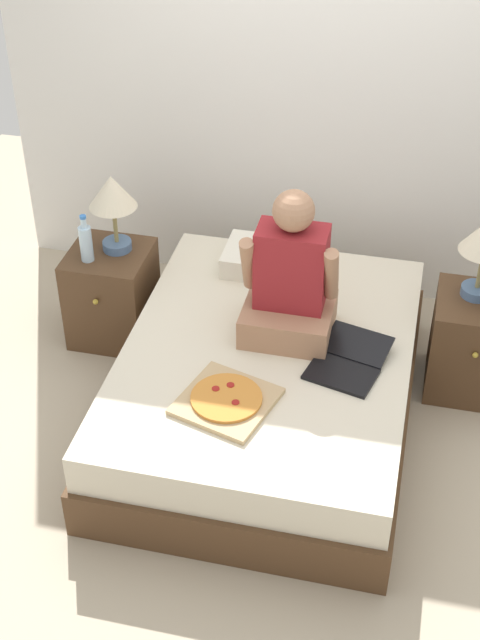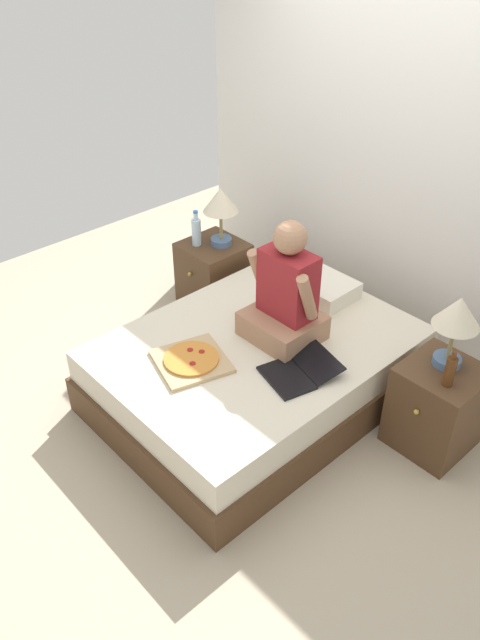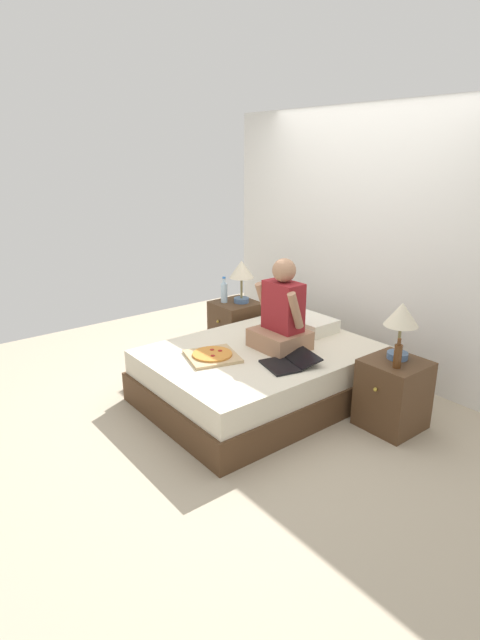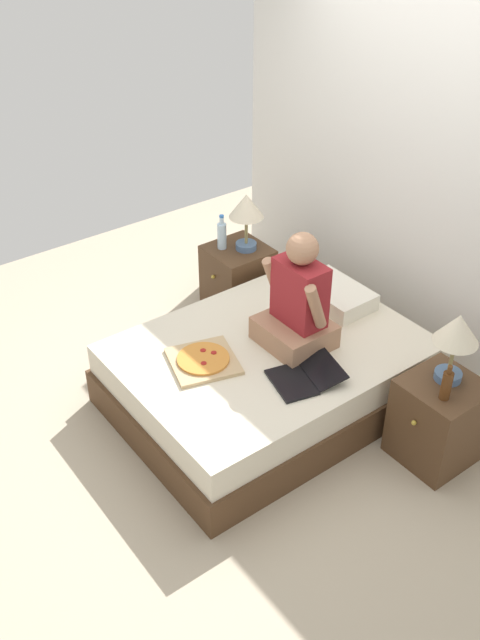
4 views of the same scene
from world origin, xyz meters
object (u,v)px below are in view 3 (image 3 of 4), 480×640
at_px(lamp_on_right_nightstand, 401,318).
at_px(laptop, 287,363).
at_px(water_bottle, 224,292).
at_px(person_seated, 282,316).
at_px(beer_bottle, 398,355).
at_px(lamp_on_left_nightstand, 242,272).
at_px(nightstand_right, 393,394).
at_px(nightstand_left, 236,327).
at_px(pizza_box, 212,356).
at_px(bed, 261,374).

bearing_deg(lamp_on_right_nightstand, laptop, -133.35).
xyz_separation_m(water_bottle, person_seated, (1.16, -0.25, 0.08)).
bearing_deg(beer_bottle, lamp_on_left_nightstand, 175.80).
bearing_deg(person_seated, water_bottle, 168.02).
bearing_deg(nightstand_right, beer_bottle, -54.99).
height_order(nightstand_left, beer_bottle, beer_bottle).
bearing_deg(nightstand_right, person_seated, -160.27).
distance_m(lamp_on_right_nightstand, person_seated, 0.99).
xyz_separation_m(lamp_on_right_nightstand, person_seated, (-0.90, -0.39, -0.13)).
bearing_deg(beer_bottle, water_bottle, 179.73).
bearing_deg(nightstand_right, pizza_box, -139.69).
height_order(water_bottle, laptop, water_bottle).
bearing_deg(laptop, water_bottle, 162.28).
height_order(lamp_on_left_nightstand, laptop, lamp_on_left_nightstand).
height_order(lamp_on_left_nightstand, person_seated, person_seated).
xyz_separation_m(nightstand_left, person_seated, (1.08, -0.34, 0.47)).
distance_m(lamp_on_left_nightstand, nightstand_right, 2.06).
bearing_deg(water_bottle, lamp_on_right_nightstand, 3.89).
distance_m(water_bottle, nightstand_right, 2.13).
relative_size(bed, beer_bottle, 8.44).
distance_m(lamp_on_left_nightstand, water_bottle, 0.28).
bearing_deg(person_seated, pizza_box, -106.00).
distance_m(bed, nightstand_left, 1.12).
relative_size(nightstand_left, water_bottle, 2.02).
bearing_deg(bed, person_seated, 66.82).
height_order(bed, laptop, laptop).
height_order(water_bottle, nightstand_right, water_bottle).
relative_size(water_bottle, lamp_on_right_nightstand, 0.61).
xyz_separation_m(lamp_on_right_nightstand, pizza_box, (-1.08, -0.99, -0.40)).
bearing_deg(person_seated, beer_bottle, 13.18).
xyz_separation_m(lamp_on_left_nightstand, pizza_box, (0.86, -0.99, -0.40)).
bearing_deg(water_bottle, pizza_box, -40.86).
bearing_deg(water_bottle, bed, -20.71).
bearing_deg(nightstand_right, bed, -153.54).
relative_size(laptop, pizza_box, 0.97).
bearing_deg(beer_bottle, nightstand_left, 177.25).
bearing_deg(bed, lamp_on_right_nightstand, 29.44).
bearing_deg(laptop, beer_bottle, 34.31).
bearing_deg(bed, water_bottle, 159.29).
height_order(lamp_on_left_nightstand, nightstand_right, lamp_on_left_nightstand).
xyz_separation_m(lamp_on_left_nightstand, person_seated, (1.04, -0.39, -0.13)).
height_order(lamp_on_left_nightstand, pizza_box, lamp_on_left_nightstand).
height_order(laptop, pizza_box, laptop).
bearing_deg(lamp_on_right_nightstand, beer_bottle, -56.31).
height_order(nightstand_right, lamp_on_right_nightstand, lamp_on_right_nightstand).
xyz_separation_m(nightstand_left, water_bottle, (-0.08, -0.09, 0.39)).
distance_m(person_seated, pizza_box, 0.68).
xyz_separation_m(bed, nightstand_right, (1.01, 0.50, 0.05)).
distance_m(lamp_on_right_nightstand, laptop, 0.93).
distance_m(person_seated, laptop, 0.48).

